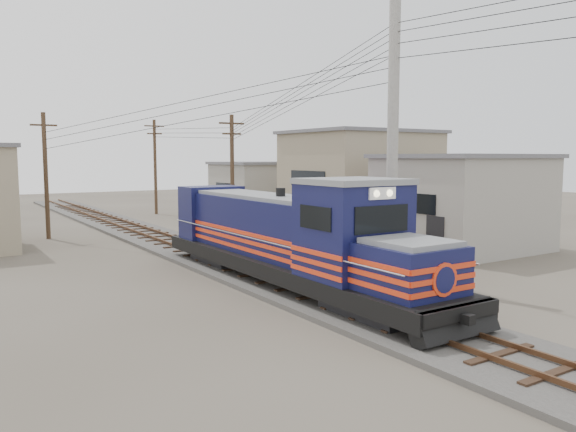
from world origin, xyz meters
TOP-DOWN VIEW (x-y plane):
  - ground at (0.00, 0.00)m, footprint 120.00×120.00m
  - ballast at (0.00, 10.00)m, footprint 3.60×70.00m
  - track at (0.00, 10.00)m, footprint 1.15×70.00m
  - locomotive at (0.00, 0.88)m, footprint 2.80×15.24m
  - utility_pole_main at (3.50, -0.50)m, footprint 0.40×0.40m
  - wooden_pole_mid at (4.50, 14.00)m, footprint 1.60×0.24m
  - wooden_pole_far at (4.80, 28.00)m, footprint 1.60×0.24m
  - wooden_pole_left at (-5.00, 18.00)m, footprint 1.60×0.24m
  - power_lines at (-0.14, 8.49)m, footprint 9.65×19.00m
  - shophouse_front at (11.50, 3.00)m, footprint 7.35×6.30m
  - shophouse_mid at (12.50, 12.00)m, footprint 8.40×7.35m
  - shophouse_back at (11.00, 22.00)m, footprint 6.30×6.30m
  - billboard at (4.36, 3.24)m, footprint 2.02×0.27m
  - market_umbrella at (6.67, 5.89)m, footprint 2.66×2.66m
  - vendor at (6.59, 5.44)m, footprint 0.66×0.65m
  - plant_nursery at (5.04, 5.27)m, footprint 3.16×3.14m

SIDE VIEW (x-z plane):
  - ground at x=0.00m, z-range 0.00..0.00m
  - ballast at x=0.00m, z-range 0.00..0.16m
  - track at x=0.00m, z-range 0.20..0.32m
  - plant_nursery at x=5.04m, z-range -0.12..1.01m
  - vendor at x=6.59m, z-range 0.00..1.53m
  - locomotive at x=0.00m, z-range -0.22..3.55m
  - shophouse_back at x=11.00m, z-range 0.01..4.21m
  - market_umbrella at x=6.67m, z-range 0.95..3.47m
  - billboard at x=4.36m, z-range 0.73..3.85m
  - shophouse_front at x=11.50m, z-range 0.01..4.71m
  - shophouse_mid at x=12.50m, z-range 0.01..6.21m
  - wooden_pole_mid at x=4.50m, z-range 0.18..7.18m
  - wooden_pole_left at x=-5.00m, z-range 0.18..7.18m
  - wooden_pole_far at x=4.80m, z-range 0.18..7.68m
  - utility_pole_main at x=3.50m, z-range 0.00..10.00m
  - power_lines at x=-0.14m, z-range 5.91..9.21m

